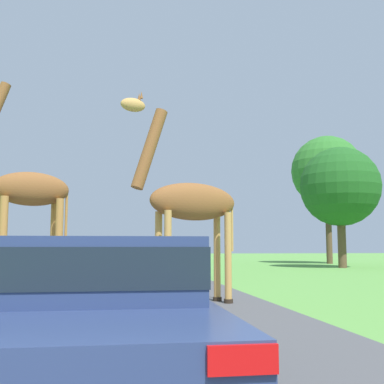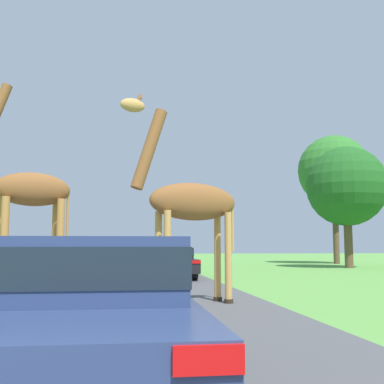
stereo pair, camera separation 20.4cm
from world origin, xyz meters
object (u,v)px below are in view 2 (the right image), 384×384
car_far_ahead (81,256)px  car_queue_left (171,261)px  tree_left_edge (334,171)px  giraffe_near_road (188,203)px  giraffe_companion (26,196)px  car_lead_maroon (83,308)px  tree_centre_back (346,187)px  car_queue_right (71,256)px  car_verge_right (169,257)px

car_far_ahead → car_queue_left: bearing=-48.0°
tree_left_edge → giraffe_near_road: bearing=-121.2°
giraffe_near_road → car_far_ahead: giraffe_near_road is taller
giraffe_companion → car_queue_left: giraffe_companion is taller
car_lead_maroon → tree_centre_back: (13.24, 22.26, 4.06)m
car_far_ahead → giraffe_near_road: bearing=-75.1°
car_queue_right → tree_left_edge: 19.61m
giraffe_companion → tree_left_edge: bearing=-58.9°
giraffe_near_road → car_lead_maroon: (-1.73, -6.13, -1.51)m
giraffe_near_road → car_far_ahead: (-3.55, 13.30, -1.46)m
giraffe_near_road → tree_left_edge: 26.64m
car_queue_left → car_far_ahead: (-3.97, 4.41, 0.11)m
car_lead_maroon → car_queue_left: bearing=81.8°
giraffe_near_road → tree_centre_back: size_ratio=0.64×
giraffe_near_road → car_lead_maroon: size_ratio=1.03×
car_queue_left → car_far_ahead: 5.93m
car_queue_right → car_far_ahead: car_far_ahead is taller
giraffe_near_road → tree_centre_back: (11.50, 16.14, 2.55)m
giraffe_companion → car_queue_left: size_ratio=1.21×
car_far_ahead → tree_left_edge: size_ratio=0.43×
car_lead_maroon → car_far_ahead: (-1.81, 19.43, 0.06)m
giraffe_companion → tree_left_edge: tree_left_edge is taller
giraffe_near_road → car_queue_right: size_ratio=1.16×
car_verge_right → tree_left_edge: size_ratio=0.48×
car_queue_left → tree_left_edge: bearing=45.8°
car_lead_maroon → tree_left_edge: 32.99m
car_queue_right → tree_centre_back: bearing=-8.1°
car_verge_right → car_far_ahead: bearing=-157.8°
giraffe_companion → tree_left_edge: (17.33, 21.41, 4.28)m
car_lead_maroon → car_queue_left: size_ratio=1.00×
car_verge_right → tree_centre_back: (10.63, 1.03, 4.08)m
car_far_ahead → giraffe_companion: bearing=-90.8°
car_lead_maroon → car_verge_right: size_ratio=1.00×
car_verge_right → tree_centre_back: bearing=5.6°
car_verge_right → tree_centre_back: tree_centre_back is taller
car_queue_right → car_far_ahead: 5.24m
car_verge_right → tree_left_edge: tree_left_edge is taller
car_queue_right → car_verge_right: size_ratio=0.89×
car_queue_left → car_far_ahead: bearing=132.0°
car_far_ahead → tree_centre_back: size_ratio=0.57×
car_far_ahead → tree_left_edge: bearing=28.1°
giraffe_companion → tree_centre_back: bearing=-65.1°
car_queue_right → car_verge_right: car_queue_right is taller
car_far_ahead → tree_centre_back: 15.83m
giraffe_companion → car_verge_right: giraffe_companion is taller
giraffe_companion → car_lead_maroon: 7.64m
giraffe_companion → giraffe_near_road: bearing=-125.6°
car_queue_right → tree_centre_back: size_ratio=0.56×
car_far_ahead → tree_centre_back: bearing=10.7°
giraffe_near_road → car_far_ahead: size_ratio=1.13×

